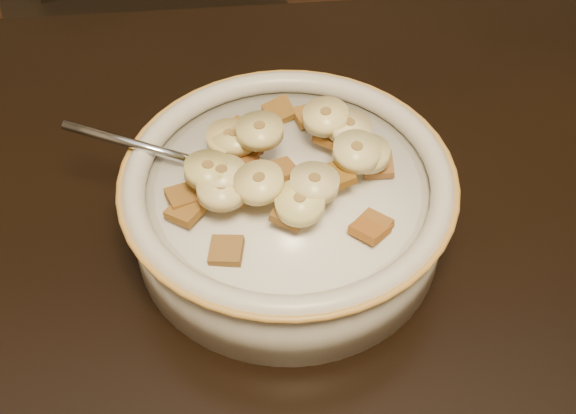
{
  "coord_description": "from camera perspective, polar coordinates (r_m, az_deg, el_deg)",
  "views": [
    {
      "loc": [
        -0.01,
        -0.18,
        1.16
      ],
      "look_at": [
        0.0,
        0.15,
        0.78
      ],
      "focal_mm": 45.0,
      "sensor_mm": 36.0,
      "label": 1
    }
  ],
  "objects": [
    {
      "name": "chair",
      "position": [
        1.16,
        -10.16,
        13.81
      ],
      "size": [
        0.57,
        0.57,
        1.01
      ],
      "primitive_type": "cube",
      "rotation": [
        0.0,
        0.0,
        0.32
      ],
      "color": "black",
      "rests_on": "floor"
    },
    {
      "name": "cereal_bowl",
      "position": [
        0.5,
        0.0,
        -0.31
      ],
      "size": [
        0.22,
        0.22,
        0.05
      ],
      "primitive_type": "cylinder",
      "color": "beige",
      "rests_on": "table"
    },
    {
      "name": "milk",
      "position": [
        0.48,
        0.0,
        1.7
      ],
      "size": [
        0.18,
        0.18,
        0.0
      ],
      "primitive_type": "cylinder",
      "color": "silver",
      "rests_on": "cereal_bowl"
    },
    {
      "name": "spoon",
      "position": [
        0.49,
        -3.96,
        2.71
      ],
      "size": [
        0.06,
        0.05,
        0.01
      ],
      "primitive_type": "ellipsoid",
      "rotation": [
        0.0,
        0.0,
        4.44
      ],
      "color": "#ACB5C6",
      "rests_on": "cereal_bowl"
    },
    {
      "name": "cereal_square_0",
      "position": [
        0.5,
        3.45,
        5.61
      ],
      "size": [
        0.03,
        0.03,
        0.01
      ],
      "primitive_type": "cube",
      "rotation": [
        0.03,
        0.11,
        1.03
      ],
      "color": "brown",
      "rests_on": "milk"
    },
    {
      "name": "cereal_square_1",
      "position": [
        0.49,
        -3.5,
        4.86
      ],
      "size": [
        0.03,
        0.03,
        0.01
      ],
      "primitive_type": "cube",
      "rotation": [
        0.08,
        0.03,
        1.98
      ],
      "color": "brown",
      "rests_on": "milk"
    },
    {
      "name": "cereal_square_2",
      "position": [
        0.46,
        -8.1,
        -0.3
      ],
      "size": [
        0.03,
        0.03,
        0.01
      ],
      "primitive_type": "cube",
      "rotation": [
        0.03,
        0.11,
        2.54
      ],
      "color": "brown",
      "rests_on": "milk"
    },
    {
      "name": "cereal_square_3",
      "position": [
        0.45,
        0.11,
        -0.46
      ],
      "size": [
        0.03,
        0.03,
        0.01
      ],
      "primitive_type": "cube",
      "rotation": [
        0.18,
        -0.0,
        1.15
      ],
      "color": "brown",
      "rests_on": "milk"
    },
    {
      "name": "cereal_square_4",
      "position": [
        0.46,
        -0.61,
        2.85
      ],
      "size": [
        0.03,
        0.03,
        0.01
      ],
      "primitive_type": "cube",
      "rotation": [
        -0.18,
        0.11,
        0.4
      ],
      "color": "brown",
      "rests_on": "milk"
    },
    {
      "name": "cereal_square_5",
      "position": [
        0.48,
        -3.88,
        3.74
      ],
      "size": [
        0.03,
        0.03,
        0.01
      ],
      "primitive_type": "cube",
      "rotation": [
        0.04,
        -0.0,
        1.06
      ],
      "color": "brown",
      "rests_on": "milk"
    },
    {
      "name": "cereal_square_6",
      "position": [
        0.47,
        3.86,
        2.52
      ],
      "size": [
        0.03,
        0.03,
        0.01
      ],
      "primitive_type": "cube",
      "rotation": [
        -0.0,
        -0.12,
        0.33
      ],
      "color": "brown",
      "rests_on": "milk"
    },
    {
      "name": "cereal_square_7",
      "position": [
        0.53,
        -0.7,
        7.58
      ],
      "size": [
        0.03,
        0.03,
        0.01
      ],
      "primitive_type": "cube",
      "rotation": [
        -0.25,
        -0.14,
        1.94
      ],
      "color": "olive",
      "rests_on": "milk"
    },
    {
      "name": "cereal_square_8",
      "position": [
        0.46,
        -3.62,
        1.49
      ],
      "size": [
        0.03,
        0.03,
        0.01
      ],
      "primitive_type": "cube",
      "rotation": [
        -0.22,
        0.1,
        2.17
      ],
      "color": "brown",
      "rests_on": "milk"
    },
    {
      "name": "cereal_square_9",
      "position": [
        0.47,
        -5.85,
        2.42
      ],
      "size": [
        0.03,
        0.03,
        0.01
      ],
      "primitive_type": "cube",
      "rotation": [
        -0.18,
        0.18,
        1.19
      ],
      "color": "brown",
      "rests_on": "milk"
    },
    {
      "name": "cereal_square_10",
      "position": [
        0.49,
        7.14,
        3.35
      ],
      "size": [
        0.02,
        0.02,
        0.01
      ],
      "primitive_type": "cube",
      "rotation": [
        -0.15,
        0.12,
        3.1
      ],
      "color": "brown",
      "rests_on": "milk"
    },
    {
      "name": "cereal_square_11",
      "position": [
        0.46,
        6.68,
        -1.48
      ],
      "size": [
        0.03,
        0.03,
        0.01
      ],
      "primitive_type": "cube",
      "rotation": [
        -0.0,
        0.12,
        2.39
      ],
      "color": "#945421",
      "rests_on": "milk"
    },
    {
      "name": "cereal_square_12",
      "position": [
        0.48,
        -5.01,
        3.05
      ],
      "size": [
        0.02,
        0.02,
        0.01
      ],
      "primitive_type": "cube",
      "rotation": [
        -0.17,
        0.11,
        1.36
      ],
      "color": "olive",
      "rests_on": "milk"
    },
    {
      "name": "cereal_square_13",
      "position": [
        0.47,
        -8.26,
        0.8
      ],
      "size": [
        0.03,
        0.03,
        0.01
      ],
      "primitive_type": "cube",
      "rotation": [
        0.04,
        0.09,
        1.96
      ],
      "color": "brown",
      "rests_on": "milk"
    },
    {
      "name": "cereal_square_14",
      "position": [
        0.53,
        1.66,
        7.24
      ],
      "size": [
        0.03,
        0.03,
        0.01
      ],
      "primitive_type": "cube",
      "rotation": [
        0.0,
        0.07,
        1.87
      ],
      "color": "brown",
      "rests_on": "milk"
    },
    {
      "name": "cereal_square_15",
      "position": [
        0.47,
        -5.85,
        1.52
      ],
      "size": [
        0.03,
        0.03,
        0.01
      ],
      "primitive_type": "cube",
      "rotation": [
        0.18,
        0.09,
        2.62
      ],
      "color": "brown",
      "rests_on": "milk"
    },
    {
      "name": "cereal_square_16",
      "position": [
        0.5,
        -4.85,
        5.39
      ],
      "size": [
        0.02,
        0.02,
        0.01
      ],
      "primitive_type": "cube",
      "rotation": [
        -0.14,
        -0.16,
        1.65
      ],
      "color": "#97501B",
      "rests_on": "milk"
    },
    {
      "name": "cereal_square_17",
      "position": [
        0.51,
        -3.76,
        6.04
      ],
      "size": [
        0.03,
        0.03,
        0.01
      ],
      "primitive_type": "cube",
      "rotation": [
        0.13,
        0.15,
        1.02
      ],
      "color": "brown",
      "rests_on": "milk"
    },
    {
      "name": "cereal_square_18",
      "position": [
        0.44,
        -4.9,
        -3.45
      ],
      "size": [
        0.02,
        0.02,
        0.01
      ],
      "primitive_type": "cube",
      "rotation": [
        -0.09,
        -0.07,
        1.43
      ],
      "color": "brown",
      "rests_on": "milk"
    },
    {
      "name": "cereal_square_19",
      "position": [
        0.45,
        6.5,
        -1.73
      ],
      "size": [
        0.03,
        0.03,
        0.01
      ],
      "primitive_type": "cube",
      "rotation": [
        0.21,
        0.11,
        2.41
      ],
      "color": "brown",
      "rests_on": "milk"
    },
    {
      "name": "banana_slice_0",
      "position": [
        0.48,
        -4.23,
        5.45
      ],
      "size": [
        0.04,
        0.04,
        0.01
      ],
      "primitive_type": "cylinder",
      "rotation": [
        0.01,
        0.14,
        2.24
      ],
      "color": "#D6B871",
      "rests_on": "milk"
    },
    {
      "name": "banana_slice_1",
      "position": [
        0.46,
        -5.24,
        2.59
      ],
      "size": [
        0.04,
        0.04,
        0.01
      ],
      "primitive_type": "cylinder",
      "rotation": [
        0.09,
        0.06,
        2.81
      ],
      "color": "#F5D88F",
      "rests_on": "milk"
    },
    {
      "name": "banana_slice_2",
      "position": [
        0.46,
        -6.31,
        2.93
      ],
      "size": [
        0.04,
        0.04,
        0.01
      ],
      "primitive_type": "cylinder",
      "rotation": [
        -0.02,
        0.12,
        0.61
      ],
      "color": "#CABC79",
      "rests_on": "milk"
    },
    {
      "name": "banana_slice_3",
      "position": [
        0.44,
        0.94,
        0.35
      ],
      "size": [
        0.03,
        0.03,
        0.01
      ],
      "primitive_type": "cylinder",
      "rotation": [
        -0.05,
        -0.12,
        1.5
      ],
      "color": "#FFF185",
      "rests_on": "milk"
    },
    {
      "name": "banana_slice_4",
      "position": [
        0.45,
        -5.28,
        1.35
      ],
      "size": [
        0.04,
        0.04,
        0.01
      ],
      "primitive_type": "cylinder",
      "rotation": [
        0.08,
        0.03,
        2.24
      ],
      "color": "#CEC17F",
      "rests_on": "milk"
    },
    {
      "name": "banana_slice_5",
      "position": [
        0.49,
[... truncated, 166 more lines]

